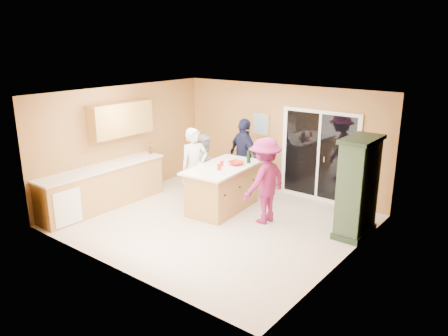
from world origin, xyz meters
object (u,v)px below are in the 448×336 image
Objects in this scene: woman_grey at (205,165)px; woman_navy at (244,156)px; woman_white at (195,167)px; kitchen_island at (223,189)px; green_hutch at (358,188)px; woman_magenta at (265,181)px.

woman_navy is (0.61, 0.72, 0.17)m from woman_grey.
kitchen_island is at bearing -55.51° from woman_white.
woman_navy reaches higher than woman_white.
kitchen_island is 1.30m from woman_navy.
kitchen_island is at bearing 122.98° from woman_navy.
woman_white is at bearing -171.96° from woman_grey.
woman_grey is (-0.20, 0.60, -0.13)m from woman_white.
woman_grey is 0.82× the size of woman_navy.
green_hutch is 1.09× the size of woman_white.
woman_magenta is (1.77, 0.13, 0.00)m from woman_white.
woman_white is 1.78m from woman_magenta.
woman_navy is at bearing 168.25° from green_hutch.
woman_grey reaches higher than kitchen_island.
green_hutch is at bearing 114.95° from woman_magenta.
woman_magenta is (1.36, -1.19, -0.03)m from woman_navy.
green_hutch reaches higher than kitchen_island.
woman_navy is (-0.27, 1.18, 0.45)m from kitchen_island.
kitchen_island is 0.81m from woman_white.
woman_magenta is (1.97, -0.47, 0.13)m from woman_grey.
green_hutch is 1.08× the size of woman_magenta.
woman_grey is at bearing 41.14° from woman_white.
kitchen_island is 1.11× the size of woman_magenta.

